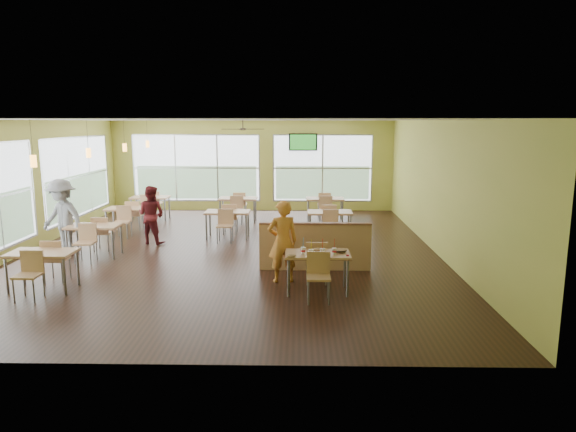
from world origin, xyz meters
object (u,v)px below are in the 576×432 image
object	(u,v)px
main_table	(318,259)
half_wall_divider	(315,246)
food_basket	(340,251)
man_plaid	(283,241)

from	to	relation	value
main_table	half_wall_divider	xyz separation A→B (m)	(0.00, 1.45, -0.11)
half_wall_divider	main_table	bearing A→B (deg)	-90.00
food_basket	main_table	bearing A→B (deg)	-171.50
main_table	half_wall_divider	size ratio (longest dim) A/B	0.63
main_table	food_basket	world-z (taller)	main_table
half_wall_divider	food_basket	bearing A→B (deg)	-72.84
main_table	food_basket	distance (m)	0.46
man_plaid	food_basket	xyz separation A→B (m)	(1.10, -0.54, -0.04)
main_table	food_basket	size ratio (longest dim) A/B	6.29
half_wall_divider	man_plaid	bearing A→B (deg)	-128.51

